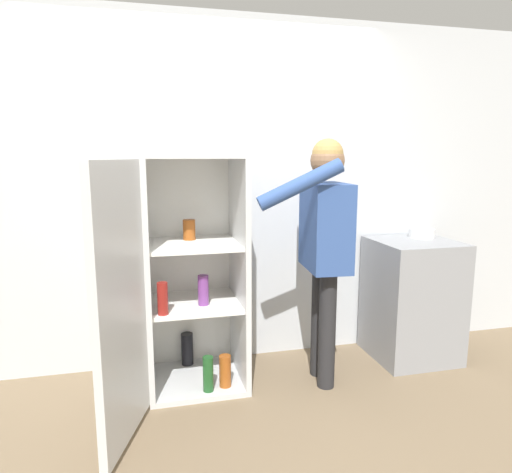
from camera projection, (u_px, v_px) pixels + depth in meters
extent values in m
plane|color=#7A664C|center=(239.00, 427.00, 2.65)|extent=(12.00, 12.00, 0.00)
cube|color=silver|center=(211.00, 195.00, 3.36)|extent=(7.00, 0.06, 2.55)
cube|color=silver|center=(197.00, 378.00, 3.20)|extent=(0.65, 0.62, 0.04)
cube|color=silver|center=(191.00, 156.00, 2.93)|extent=(0.65, 0.62, 0.04)
cube|color=white|center=(190.00, 262.00, 3.34)|extent=(0.65, 0.03, 1.50)
cube|color=silver|center=(147.00, 275.00, 2.99)|extent=(0.04, 0.62, 1.50)
cube|color=silver|center=(239.00, 269.00, 3.14)|extent=(0.04, 0.62, 1.50)
cube|color=white|center=(195.00, 303.00, 3.10)|extent=(0.58, 0.55, 0.02)
cube|color=white|center=(194.00, 244.00, 3.03)|extent=(0.58, 0.55, 0.02)
cube|color=silver|center=(121.00, 305.00, 2.38)|extent=(0.25, 0.63, 1.50)
cylinder|color=#9E4C19|center=(189.00, 230.00, 3.12)|extent=(0.08, 0.08, 0.14)
cylinder|color=maroon|center=(162.00, 300.00, 2.97)|extent=(0.05, 0.05, 0.11)
cylinder|color=#723884|center=(203.00, 290.00, 3.02)|extent=(0.07, 0.07, 0.20)
cylinder|color=#9E4C19|center=(225.00, 371.00, 3.04)|extent=(0.08, 0.08, 0.22)
cylinder|color=maroon|center=(163.00, 299.00, 2.83)|extent=(0.07, 0.07, 0.21)
cylinder|color=#1E5123|center=(208.00, 374.00, 2.98)|extent=(0.07, 0.07, 0.24)
cylinder|color=black|center=(187.00, 349.00, 3.36)|extent=(0.09, 0.09, 0.24)
cylinder|color=#262628|center=(327.00, 330.00, 3.06)|extent=(0.11, 0.11, 0.81)
cylinder|color=#262628|center=(319.00, 321.00, 3.23)|extent=(0.11, 0.11, 0.81)
cube|color=#335193|center=(326.00, 226.00, 3.02)|extent=(0.29, 0.47, 0.57)
sphere|color=#8C6647|center=(327.00, 161.00, 2.95)|extent=(0.22, 0.22, 0.22)
sphere|color=#AD894C|center=(328.00, 154.00, 2.94)|extent=(0.20, 0.20, 0.20)
cylinder|color=#335193|center=(300.00, 185.00, 2.69)|extent=(0.53, 0.13, 0.31)
cylinder|color=#335193|center=(315.00, 225.00, 3.27)|extent=(0.09, 0.09, 0.54)
cube|color=gray|center=(412.00, 299.00, 3.53)|extent=(0.60, 0.59, 0.92)
cylinder|color=white|center=(422.00, 233.00, 3.57)|extent=(0.20, 0.20, 0.07)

